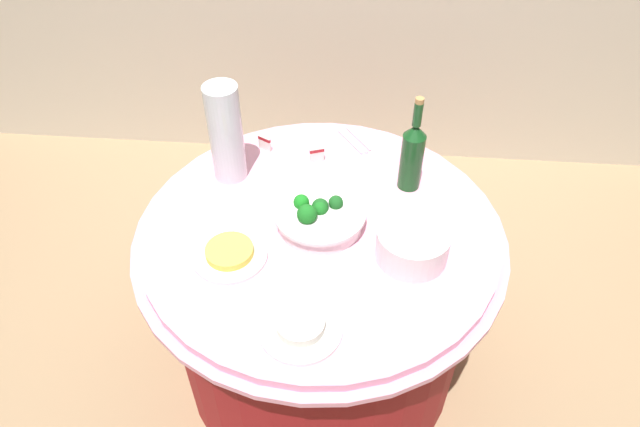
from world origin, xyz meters
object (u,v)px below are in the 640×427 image
(decorative_fruit_vase, at_px, (226,138))
(food_plate_fried_egg, at_px, (230,253))
(wine_bottle, at_px, (412,154))
(label_placard_front, at_px, (265,142))
(broccoli_bowl, at_px, (320,216))
(label_placard_mid, at_px, (317,154))
(plate_stack, at_px, (412,245))
(serving_tongs, at_px, (355,141))
(food_plate_rice, at_px, (301,326))

(decorative_fruit_vase, distance_m, food_plate_fried_egg, 0.40)
(wine_bottle, bearing_deg, label_placard_front, 163.05)
(wine_bottle, bearing_deg, broccoli_bowl, -142.81)
(label_placard_front, bearing_deg, wine_bottle, -16.95)
(label_placard_mid, bearing_deg, label_placard_front, 164.94)
(plate_stack, relative_size, label_placard_front, 3.82)
(plate_stack, relative_size, label_placard_mid, 3.82)
(serving_tongs, distance_m, label_placard_front, 0.33)
(label_placard_front, height_order, label_placard_mid, same)
(label_placard_mid, bearing_deg, food_plate_fried_egg, -114.67)
(plate_stack, relative_size, serving_tongs, 1.34)
(plate_stack, distance_m, label_placard_front, 0.69)
(decorative_fruit_vase, height_order, serving_tongs, decorative_fruit_vase)
(wine_bottle, height_order, decorative_fruit_vase, decorative_fruit_vase)
(decorative_fruit_vase, relative_size, label_placard_front, 6.18)
(wine_bottle, bearing_deg, serving_tongs, 129.40)
(decorative_fruit_vase, distance_m, label_placard_front, 0.21)
(plate_stack, relative_size, decorative_fruit_vase, 0.62)
(decorative_fruit_vase, relative_size, food_plate_rice, 1.55)
(broccoli_bowl, bearing_deg, food_plate_fried_egg, -148.38)
(food_plate_fried_egg, relative_size, food_plate_rice, 1.00)
(label_placard_front, bearing_deg, food_plate_rice, -74.52)
(food_plate_rice, bearing_deg, serving_tongs, 82.43)
(broccoli_bowl, distance_m, wine_bottle, 0.36)
(broccoli_bowl, distance_m, serving_tongs, 0.45)
(broccoli_bowl, xyz_separation_m, food_plate_fried_egg, (-0.25, -0.15, -0.02))
(serving_tongs, distance_m, food_plate_fried_egg, 0.68)
(broccoli_bowl, bearing_deg, plate_stack, -21.49)
(broccoli_bowl, height_order, serving_tongs, broccoli_bowl)
(broccoli_bowl, height_order, wine_bottle, wine_bottle)
(decorative_fruit_vase, xyz_separation_m, food_plate_rice, (0.30, -0.61, -0.14))
(plate_stack, bearing_deg, label_placard_front, 136.73)
(broccoli_bowl, xyz_separation_m, wine_bottle, (0.28, 0.21, 0.09))
(wine_bottle, distance_m, decorative_fruit_vase, 0.60)
(food_plate_fried_egg, relative_size, label_placard_mid, 4.00)
(wine_bottle, xyz_separation_m, serving_tongs, (-0.18, 0.22, -0.12))
(wine_bottle, height_order, food_plate_rice, wine_bottle)
(food_plate_fried_egg, height_order, label_placard_mid, label_placard_mid)
(plate_stack, bearing_deg, food_plate_fried_egg, -175.15)
(food_plate_fried_egg, distance_m, label_placard_mid, 0.51)
(food_plate_fried_egg, xyz_separation_m, label_placard_mid, (0.21, 0.47, 0.02))
(plate_stack, height_order, wine_bottle, wine_bottle)
(wine_bottle, xyz_separation_m, label_placard_mid, (-0.31, 0.10, -0.10))
(decorative_fruit_vase, relative_size, label_placard_mid, 6.18)
(food_plate_rice, relative_size, label_placard_mid, 4.00)
(wine_bottle, height_order, serving_tongs, wine_bottle)
(broccoli_bowl, bearing_deg, food_plate_rice, -92.39)
(label_placard_mid, bearing_deg, wine_bottle, -18.08)
(wine_bottle, xyz_separation_m, decorative_fruit_vase, (-0.60, 0.01, 0.02))
(plate_stack, relative_size, food_plate_rice, 0.95)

